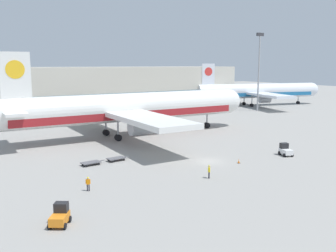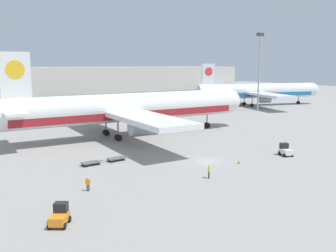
# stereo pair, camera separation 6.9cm
# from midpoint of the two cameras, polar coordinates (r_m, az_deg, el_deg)

# --- Properties ---
(ground_plane) EXTENTS (400.00, 400.00, 0.00)m
(ground_plane) POSITION_cam_midpoint_polar(r_m,az_deg,el_deg) (58.58, 6.09, -5.35)
(ground_plane) COLOR gray
(terminal_building) EXTENTS (90.00, 18.20, 14.00)m
(terminal_building) POSITION_cam_midpoint_polar(r_m,az_deg,el_deg) (121.80, -8.81, 5.59)
(terminal_building) COLOR #BCB7A8
(terminal_building) RESTS_ON ground_plane
(light_mast) EXTENTS (2.80, 0.50, 24.48)m
(light_mast) POSITION_cam_midpoint_polar(r_m,az_deg,el_deg) (122.66, 13.67, 8.79)
(light_mast) COLOR #9EA0A5
(light_mast) RESTS_ON ground_plane
(airplane_main) EXTENTS (58.09, 48.25, 17.00)m
(airplane_main) POSITION_cam_midpoint_polar(r_m,az_deg,el_deg) (77.37, -6.36, 2.65)
(airplane_main) COLOR white
(airplane_main) RESTS_ON ground_plane
(airplane_distant) EXTENTS (50.20, 42.80, 15.04)m
(airplane_distant) POSITION_cam_midpoint_polar(r_m,az_deg,el_deg) (138.92, 13.19, 5.16)
(airplane_distant) COLOR silver
(airplane_distant) RESTS_ON ground_plane
(baggage_tug_foreground) EXTENTS (2.59, 2.81, 2.00)m
(baggage_tug_foreground) POSITION_cam_midpoint_polar(r_m,az_deg,el_deg) (37.30, -16.18, -13.02)
(baggage_tug_foreground) COLOR orange
(baggage_tug_foreground) RESTS_ON ground_plane
(baggage_tug_mid) EXTENTS (2.27, 2.76, 2.00)m
(baggage_tug_mid) POSITION_cam_midpoint_polar(r_m,az_deg,el_deg) (64.58, 17.42, -3.54)
(baggage_tug_mid) COLOR silver
(baggage_tug_mid) RESTS_ON ground_plane
(baggage_dolly_lead) EXTENTS (3.75, 1.70, 0.48)m
(baggage_dolly_lead) POSITION_cam_midpoint_polar(r_m,az_deg,el_deg) (57.09, -11.70, -5.48)
(baggage_dolly_lead) COLOR #56565B
(baggage_dolly_lead) RESTS_ON ground_plane
(baggage_dolly_second) EXTENTS (3.75, 1.70, 0.48)m
(baggage_dolly_second) POSITION_cam_midpoint_polar(r_m,az_deg,el_deg) (58.92, -7.93, -4.91)
(baggage_dolly_second) COLOR #56565B
(baggage_dolly_second) RESTS_ON ground_plane
(ground_crew_near) EXTENTS (0.36, 0.52, 1.78)m
(ground_crew_near) POSITION_cam_midpoint_polar(r_m,az_deg,el_deg) (49.79, 6.24, -6.77)
(ground_crew_near) COLOR black
(ground_crew_near) RESTS_ON ground_plane
(ground_crew_far) EXTENTS (0.52, 0.36, 1.73)m
(ground_crew_far) POSITION_cam_midpoint_polar(r_m,az_deg,el_deg) (45.69, -12.13, -8.46)
(ground_crew_far) COLOR black
(ground_crew_far) RESTS_ON ground_plane
(traffic_cone_near) EXTENTS (0.40, 0.40, 0.65)m
(traffic_cone_near) POSITION_cam_midpoint_polar(r_m,az_deg,el_deg) (58.02, 10.70, -5.29)
(traffic_cone_near) COLOR black
(traffic_cone_near) RESTS_ON ground_plane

